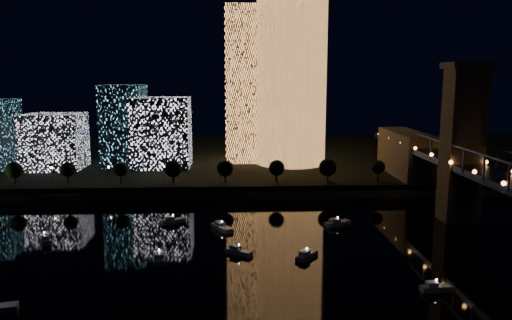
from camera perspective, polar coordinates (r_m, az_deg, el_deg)
The scene contains 9 objects.
ground at distance 111.88m, azimuth 1.18°, elevation -14.62°, with size 520.00×520.00×0.00m, color black.
far_bank at distance 265.43m, azimuth -1.16°, elevation 0.22°, with size 420.00×160.00×5.00m, color black.
seawall at distance 189.19m, azimuth -0.50°, elevation -3.95°, with size 420.00×6.00×3.00m, color #6B5E4C.
tower_cylindrical at distance 232.69m, azimuth 4.09°, elevation 10.50°, with size 34.00×34.00×88.85m.
tower_rectangular at distance 241.53m, azimuth -0.77°, elevation 8.57°, with size 22.91×22.91×72.90m, color #EC944B.
midrise_blocks at distance 238.23m, azimuth -18.81°, elevation 3.00°, with size 101.08×31.80×36.80m.
motorboats at distance 127.34m, azimuth -4.99°, elevation -11.17°, with size 102.98×84.60×2.78m.
esplanade_trees at distance 194.54m, azimuth -9.80°, elevation -1.01°, with size 166.09×6.95×8.98m.
street_lamps at distance 201.02m, azimuth -10.37°, elevation -1.11°, with size 132.70×0.70×5.65m.
Camera 1 is at (-7.06, -101.74, 46.00)m, focal length 35.00 mm.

